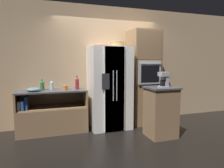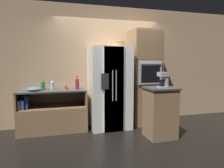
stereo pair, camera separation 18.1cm
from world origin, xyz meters
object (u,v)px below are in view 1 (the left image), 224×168
at_px(mug, 65,88).
at_px(mixing_bowl, 34,89).
at_px(fruit_bowl, 101,45).
at_px(coffee_maker, 164,79).
at_px(bottle_short, 42,85).
at_px(wicker_basket, 117,44).
at_px(refrigerator, 109,88).
at_px(bottle_tall, 77,83).
at_px(bottle_wide, 52,85).
at_px(wall_oven, 143,77).

xyz_separation_m(mug, mixing_bowl, (-0.62, 0.01, -0.01)).
bearing_deg(fruit_bowl, coffee_maker, -41.22).
distance_m(fruit_bowl, bottle_short, 1.50).
bearing_deg(wicker_basket, coffee_maker, -52.93).
relative_size(refrigerator, mixing_bowl, 6.39).
distance_m(bottle_tall, mixing_bowl, 0.88).
bearing_deg(coffee_maker, bottle_short, 154.87).
height_order(fruit_bowl, mug, fruit_bowl).
bearing_deg(mug, bottle_wide, 142.03).
distance_m(bottle_short, coffee_maker, 2.50).
bearing_deg(wicker_basket, bottle_short, 173.13).
height_order(wicker_basket, bottle_short, wicker_basket).
bearing_deg(bottle_tall, bottle_wide, 162.33).
bearing_deg(wicker_basket, bottle_tall, 174.33).
distance_m(wall_oven, mug, 1.86).
xyz_separation_m(refrigerator, bottle_tall, (-0.72, 0.03, 0.12)).
relative_size(wall_oven, wicker_basket, 6.82).
distance_m(wicker_basket, bottle_wide, 1.68).
xyz_separation_m(wall_oven, bottle_wide, (-2.12, 0.12, -0.12)).
xyz_separation_m(bottle_tall, bottle_short, (-0.71, 0.10, -0.03)).
xyz_separation_m(wall_oven, mixing_bowl, (-2.47, -0.07, -0.18)).
height_order(mug, mixing_bowl, mug).
relative_size(refrigerator, wicker_basket, 5.57).
distance_m(refrigerator, bottle_tall, 0.73).
relative_size(bottle_wide, coffee_maker, 0.70).
relative_size(wall_oven, bottle_tall, 7.50).
relative_size(wicker_basket, coffee_maker, 1.11).
relative_size(bottle_tall, coffee_maker, 1.01).
relative_size(wall_oven, mixing_bowl, 7.82).
bearing_deg(wall_oven, refrigerator, -175.44).
bearing_deg(coffee_maker, bottle_wide, 151.51).
bearing_deg(bottle_short, coffee_maker, -25.13).
height_order(refrigerator, wicker_basket, wicker_basket).
bearing_deg(mixing_bowl, coffee_maker, -20.94).
relative_size(wicker_basket, bottle_wide, 1.57).
bearing_deg(bottle_wide, fruit_bowl, -11.97).
height_order(bottle_short, bottle_wide, bottle_short).
distance_m(bottle_tall, bottle_wide, 0.55).
distance_m(wicker_basket, fruit_bowl, 0.38).
distance_m(refrigerator, bottle_wide, 1.26).
bearing_deg(bottle_short, wicker_basket, -6.87).
relative_size(bottle_short, coffee_maker, 0.76).
xyz_separation_m(bottle_wide, coffee_maker, (2.06, -1.12, 0.16)).
bearing_deg(wicker_basket, refrigerator, 160.67).
bearing_deg(bottle_tall, refrigerator, -2.24).
xyz_separation_m(wicker_basket, coffee_maker, (0.65, -0.87, -0.72)).
bearing_deg(bottle_wide, wall_oven, -3.36).
height_order(refrigerator, wall_oven, wall_oven).
bearing_deg(mug, refrigerator, 0.79).
xyz_separation_m(wall_oven, fruit_bowl, (-1.08, -0.10, 0.73)).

